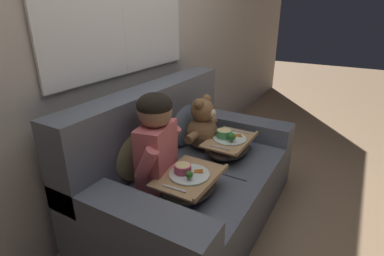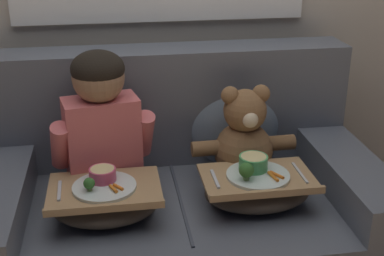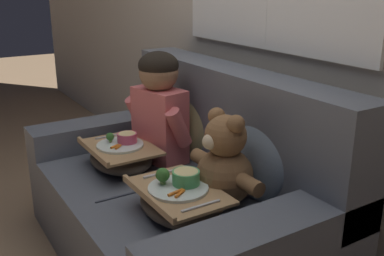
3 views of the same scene
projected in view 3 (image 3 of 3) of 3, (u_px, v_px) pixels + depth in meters
couch at (183, 197)px, 2.21m from camera, size 1.61×0.96×0.93m
throw_pillow_behind_child at (189, 119)px, 2.46m from camera, size 0.42×0.20×0.43m
throw_pillow_behind_teddy at (258, 152)px, 1.99m from camera, size 0.43×0.21×0.45m
child_figure at (159, 102)px, 2.33m from camera, size 0.43×0.24×0.59m
teddy_bear at (224, 165)px, 1.90m from camera, size 0.45×0.31×0.42m
lap_tray_child at (121, 156)px, 2.30m from camera, size 0.42×0.31×0.18m
lap_tray_teddy at (178, 201)px, 1.83m from camera, size 0.43×0.29×0.20m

